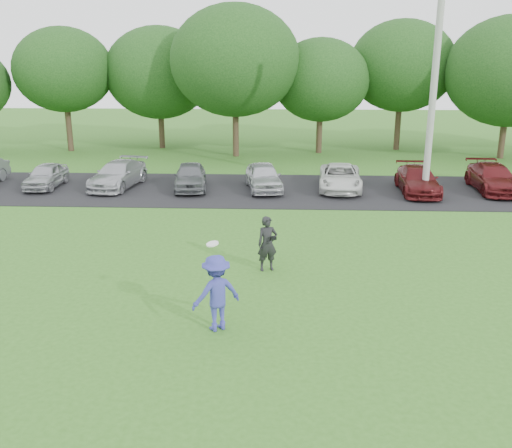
# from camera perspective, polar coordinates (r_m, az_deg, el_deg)

# --- Properties ---
(ground) EXTENTS (100.00, 100.00, 0.00)m
(ground) POSITION_cam_1_polar(r_m,az_deg,el_deg) (13.48, -0.67, -9.67)
(ground) COLOR #32651C
(ground) RESTS_ON ground
(parking_lot) EXTENTS (32.00, 6.50, 0.03)m
(parking_lot) POSITION_cam_1_polar(r_m,az_deg,el_deg) (25.75, 0.94, 3.44)
(parking_lot) COLOR black
(parking_lot) RESTS_ON ground
(utility_pole) EXTENTS (0.28, 0.28, 9.69)m
(utility_pole) POSITION_cam_1_polar(r_m,az_deg,el_deg) (24.77, 17.40, 13.45)
(utility_pole) COLOR #9E9F9A
(utility_pole) RESTS_ON ground
(frisbee_player) EXTENTS (1.31, 1.14, 2.12)m
(frisbee_player) POSITION_cam_1_polar(r_m,az_deg,el_deg) (12.79, -3.99, -6.88)
(frisbee_player) COLOR #363999
(frisbee_player) RESTS_ON ground
(camera_bystander) EXTENTS (0.67, 0.54, 1.59)m
(camera_bystander) POSITION_cam_1_polar(r_m,az_deg,el_deg) (16.16, 1.15, -1.98)
(camera_bystander) COLOR black
(camera_bystander) RESTS_ON ground
(parked_cars) EXTENTS (28.73, 4.65, 1.24)m
(parked_cars) POSITION_cam_1_polar(r_m,az_deg,el_deg) (25.63, 3.02, 4.70)
(parked_cars) COLOR #53565A
(parked_cars) RESTS_ON parking_lot
(tree_row) EXTENTS (42.39, 9.85, 8.64)m
(tree_row) POSITION_cam_1_polar(r_m,az_deg,el_deg) (34.81, 4.04, 15.07)
(tree_row) COLOR #38281C
(tree_row) RESTS_ON ground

